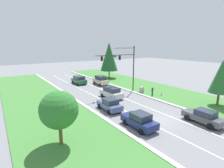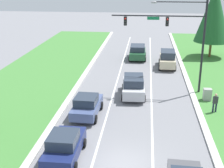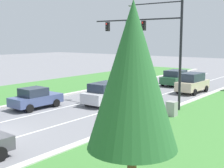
{
  "view_description": "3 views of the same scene",
  "coord_description": "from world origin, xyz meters",
  "px_view_note": "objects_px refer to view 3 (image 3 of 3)",
  "views": [
    {
      "loc": [
        -16.13,
        -12.92,
        8.94
      ],
      "look_at": [
        0.97,
        12.42,
        2.15
      ],
      "focal_mm": 28.0,
      "sensor_mm": 36.0,
      "label": 1
    },
    {
      "loc": [
        1.13,
        -15.97,
        10.67
      ],
      "look_at": [
        -1.81,
        10.49,
        1.37
      ],
      "focal_mm": 50.0,
      "sensor_mm": 36.0,
      "label": 2
    },
    {
      "loc": [
        16.85,
        -9.42,
        5.69
      ],
      "look_at": [
        -0.6,
        13.18,
        1.49
      ],
      "focal_mm": 50.0,
      "sensor_mm": 36.0,
      "label": 3
    }
  ],
  "objects_px": {
    "champagne_suv": "(192,83)",
    "conifer_near_right_tree": "(133,76)",
    "pedestrian": "(155,111)",
    "forest_suv": "(176,78)",
    "fire_hydrant": "(166,127)",
    "silver_suv": "(106,93)",
    "slate_blue_sedan": "(35,98)",
    "traffic_signal_mast": "(154,36)",
    "utility_cabinet": "(172,109)"
  },
  "relations": [
    {
      "from": "fire_hydrant",
      "to": "slate_blue_sedan",
      "type": "bearing_deg",
      "value": -176.75
    },
    {
      "from": "conifer_near_right_tree",
      "to": "silver_suv",
      "type": "bearing_deg",
      "value": 131.98
    },
    {
      "from": "silver_suv",
      "to": "champagne_suv",
      "type": "height_order",
      "value": "champagne_suv"
    },
    {
      "from": "fire_hydrant",
      "to": "silver_suv",
      "type": "bearing_deg",
      "value": 152.98
    },
    {
      "from": "champagne_suv",
      "to": "utility_cabinet",
      "type": "bearing_deg",
      "value": -72.22
    },
    {
      "from": "traffic_signal_mast",
      "to": "forest_suv",
      "type": "height_order",
      "value": "traffic_signal_mast"
    },
    {
      "from": "forest_suv",
      "to": "conifer_near_right_tree",
      "type": "xyz_separation_m",
      "value": [
        11.17,
        -26.01,
        3.5
      ]
    },
    {
      "from": "pedestrian",
      "to": "utility_cabinet",
      "type": "bearing_deg",
      "value": -107.58
    },
    {
      "from": "champagne_suv",
      "to": "fire_hydrant",
      "type": "xyz_separation_m",
      "value": [
        4.42,
        -14.1,
        -0.72
      ]
    },
    {
      "from": "traffic_signal_mast",
      "to": "utility_cabinet",
      "type": "bearing_deg",
      "value": -36.79
    },
    {
      "from": "slate_blue_sedan",
      "to": "utility_cabinet",
      "type": "bearing_deg",
      "value": 24.51
    },
    {
      "from": "traffic_signal_mast",
      "to": "pedestrian",
      "type": "distance_m",
      "value": 7.36
    },
    {
      "from": "silver_suv",
      "to": "conifer_near_right_tree",
      "type": "relative_size",
      "value": 0.68
    },
    {
      "from": "pedestrian",
      "to": "fire_hydrant",
      "type": "height_order",
      "value": "pedestrian"
    },
    {
      "from": "silver_suv",
      "to": "champagne_suv",
      "type": "bearing_deg",
      "value": 66.8
    },
    {
      "from": "conifer_near_right_tree",
      "to": "slate_blue_sedan",
      "type": "bearing_deg",
      "value": 152.67
    },
    {
      "from": "utility_cabinet",
      "to": "forest_suv",
      "type": "bearing_deg",
      "value": 115.25
    },
    {
      "from": "forest_suv",
      "to": "fire_hydrant",
      "type": "relative_size",
      "value": 6.55
    },
    {
      "from": "champagne_suv",
      "to": "slate_blue_sedan",
      "type": "xyz_separation_m",
      "value": [
        -7.17,
        -14.76,
        -0.21
      ]
    },
    {
      "from": "traffic_signal_mast",
      "to": "fire_hydrant",
      "type": "relative_size",
      "value": 12.58
    },
    {
      "from": "traffic_signal_mast",
      "to": "slate_blue_sedan",
      "type": "xyz_separation_m",
      "value": [
        -7.39,
        -6.29,
        -4.99
      ]
    },
    {
      "from": "silver_suv",
      "to": "forest_suv",
      "type": "relative_size",
      "value": 1.03
    },
    {
      "from": "utility_cabinet",
      "to": "conifer_near_right_tree",
      "type": "bearing_deg",
      "value": -69.26
    },
    {
      "from": "fire_hydrant",
      "to": "conifer_near_right_tree",
      "type": "bearing_deg",
      "value": -69.91
    },
    {
      "from": "utility_cabinet",
      "to": "champagne_suv",
      "type": "bearing_deg",
      "value": 105.73
    },
    {
      "from": "champagne_suv",
      "to": "pedestrian",
      "type": "height_order",
      "value": "champagne_suv"
    },
    {
      "from": "champagne_suv",
      "to": "conifer_near_right_tree",
      "type": "height_order",
      "value": "conifer_near_right_tree"
    },
    {
      "from": "utility_cabinet",
      "to": "conifer_near_right_tree",
      "type": "height_order",
      "value": "conifer_near_right_tree"
    },
    {
      "from": "champagne_suv",
      "to": "fire_hydrant",
      "type": "relative_size",
      "value": 6.56
    },
    {
      "from": "traffic_signal_mast",
      "to": "utility_cabinet",
      "type": "distance_m",
      "value": 6.29
    },
    {
      "from": "conifer_near_right_tree",
      "to": "utility_cabinet",
      "type": "bearing_deg",
      "value": 110.74
    },
    {
      "from": "silver_suv",
      "to": "conifer_near_right_tree",
      "type": "height_order",
      "value": "conifer_near_right_tree"
    },
    {
      "from": "silver_suv",
      "to": "conifer_near_right_tree",
      "type": "xyz_separation_m",
      "value": [
        11.09,
        -12.33,
        3.5
      ]
    },
    {
      "from": "silver_suv",
      "to": "slate_blue_sedan",
      "type": "bearing_deg",
      "value": -129.16
    },
    {
      "from": "champagne_suv",
      "to": "pedestrian",
      "type": "relative_size",
      "value": 2.72
    },
    {
      "from": "traffic_signal_mast",
      "to": "pedestrian",
      "type": "height_order",
      "value": "traffic_signal_mast"
    },
    {
      "from": "champagne_suv",
      "to": "utility_cabinet",
      "type": "height_order",
      "value": "champagne_suv"
    },
    {
      "from": "champagne_suv",
      "to": "pedestrian",
      "type": "bearing_deg",
      "value": -74.66
    },
    {
      "from": "champagne_suv",
      "to": "pedestrian",
      "type": "distance_m",
      "value": 13.49
    },
    {
      "from": "champagne_suv",
      "to": "forest_suv",
      "type": "height_order",
      "value": "champagne_suv"
    },
    {
      "from": "utility_cabinet",
      "to": "fire_hydrant",
      "type": "height_order",
      "value": "utility_cabinet"
    },
    {
      "from": "pedestrian",
      "to": "conifer_near_right_tree",
      "type": "height_order",
      "value": "conifer_near_right_tree"
    },
    {
      "from": "champagne_suv",
      "to": "utility_cabinet",
      "type": "relative_size",
      "value": 4.02
    },
    {
      "from": "forest_suv",
      "to": "conifer_near_right_tree",
      "type": "distance_m",
      "value": 28.52
    },
    {
      "from": "champagne_suv",
      "to": "fire_hydrant",
      "type": "height_order",
      "value": "champagne_suv"
    },
    {
      "from": "forest_suv",
      "to": "slate_blue_sedan",
      "type": "relative_size",
      "value": 1.06
    },
    {
      "from": "silver_suv",
      "to": "utility_cabinet",
      "type": "height_order",
      "value": "silver_suv"
    },
    {
      "from": "silver_suv",
      "to": "slate_blue_sedan",
      "type": "height_order",
      "value": "silver_suv"
    },
    {
      "from": "champagne_suv",
      "to": "utility_cabinet",
      "type": "xyz_separation_m",
      "value": [
        2.96,
        -10.52,
        -0.49
      ]
    },
    {
      "from": "silver_suv",
      "to": "fire_hydrant",
      "type": "xyz_separation_m",
      "value": [
        8.09,
        -4.13,
        -0.63
      ]
    }
  ]
}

